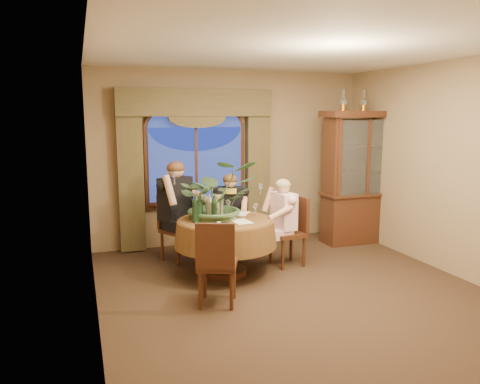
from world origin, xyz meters
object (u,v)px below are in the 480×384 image
object	(u,v)px
china_cabinet	(361,178)
person_scarf	(230,215)
wine_bottle_1	(200,205)
wine_bottle_5	(195,210)
wine_bottle_2	(197,208)
centerpiece_plant	(217,168)
oil_lamp_right	(384,100)
oil_lamp_left	(343,100)
chair_right	(287,232)
person_pink	(284,222)
wine_bottle_4	(199,210)
dining_table	(226,247)
chair_front_left	(217,262)
oil_lamp_center	(364,100)
wine_bottle_0	(214,208)
olive_bowl	(231,218)
wine_bottle_3	(209,207)
person_back	(176,212)
stoneware_vase	(217,206)
chair_back_right	(227,224)
chair_back	(179,228)

from	to	relation	value
china_cabinet	person_scarf	size ratio (longest dim) A/B	1.73
wine_bottle_1	wine_bottle_5	size ratio (longest dim) A/B	1.00
wine_bottle_2	centerpiece_plant	bearing A→B (deg)	16.87
oil_lamp_right	person_scarf	distance (m)	3.14
person_scarf	wine_bottle_2	xyz separation A→B (m)	(-0.68, -0.71, 0.29)
china_cabinet	oil_lamp_left	xyz separation A→B (m)	(-0.37, 0.00, 1.25)
wine_bottle_1	chair_right	bearing A→B (deg)	-4.86
person_pink	wine_bottle_2	world-z (taller)	person_pink
oil_lamp_right	person_pink	size ratio (longest dim) A/B	0.28
china_cabinet	wine_bottle_4	xyz separation A→B (m)	(-2.96, -0.91, -0.16)
person_scarf	wine_bottle_4	distance (m)	1.12
dining_table	chair_front_left	world-z (taller)	chair_front_left
oil_lamp_right	chair_right	xyz separation A→B (m)	(-2.02, -0.75, -1.84)
centerpiece_plant	oil_lamp_center	bearing A→B (deg)	14.78
wine_bottle_0	wine_bottle_4	world-z (taller)	same
china_cabinet	olive_bowl	size ratio (longest dim) A/B	13.36
oil_lamp_center	olive_bowl	distance (m)	3.11
wine_bottle_0	wine_bottle_3	distance (m)	0.10
oil_lamp_center	wine_bottle_3	xyz separation A→B (m)	(-2.78, -0.78, -1.41)
person_back	wine_bottle_0	distance (m)	0.89
person_scarf	stoneware_vase	bearing A→B (deg)	80.98
person_scarf	wine_bottle_1	distance (m)	0.87
china_cabinet	wine_bottle_4	world-z (taller)	china_cabinet
oil_lamp_right	chair_back_right	size ratio (longest dim) A/B	0.35
stoneware_vase	chair_right	bearing A→B (deg)	-2.15
centerpiece_plant	oil_lamp_left	bearing A→B (deg)	17.07
chair_front_left	person_back	world-z (taller)	person_back
chair_back	wine_bottle_0	world-z (taller)	wine_bottle_0
wine_bottle_0	person_pink	bearing A→B (deg)	8.34
wine_bottle_4	oil_lamp_center	bearing A→B (deg)	17.14
chair_back	person_pink	xyz separation A→B (m)	(1.35, -0.68, 0.13)
person_scarf	oil_lamp_right	bearing A→B (deg)	-155.95
wine_bottle_2	dining_table	bearing A→B (deg)	-10.09
china_cabinet	chair_front_left	xyz separation A→B (m)	(-2.96, -1.75, -0.60)
chair_front_left	centerpiece_plant	bearing A→B (deg)	96.50
chair_back_right	wine_bottle_4	distance (m)	1.19
china_cabinet	wine_bottle_3	world-z (taller)	china_cabinet
wine_bottle_0	wine_bottle_4	bearing A→B (deg)	-172.22
person_back	wine_bottle_4	distance (m)	0.86
chair_back_right	person_back	bearing A→B (deg)	23.45
person_back	wine_bottle_4	bearing A→B (deg)	66.14
dining_table	chair_back	distance (m)	0.93
chair_front_left	wine_bottle_0	xyz separation A→B (m)	(0.21, 0.86, 0.44)
wine_bottle_4	chair_back	bearing A→B (deg)	96.02
oil_lamp_right	person_back	xyz separation A→B (m)	(-3.46, -0.08, -1.59)
chair_front_left	person_scarf	size ratio (longest dim) A/B	0.77
wine_bottle_2	oil_lamp_right	bearing A→B (deg)	13.37
chair_back_right	person_scarf	bearing A→B (deg)	135.31
person_back	wine_bottle_2	size ratio (longest dim) A/B	4.42
olive_bowl	wine_bottle_3	size ratio (longest dim) A/B	0.49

